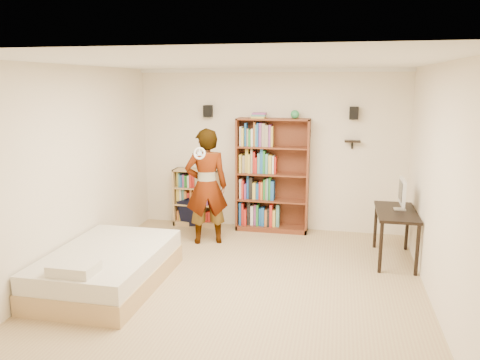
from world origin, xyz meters
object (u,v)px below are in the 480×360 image
object	(u,v)px
tall_bookshelf	(272,176)
low_bookshelf	(197,197)
daybed	(108,263)
computer_desk	(395,236)
person	(207,187)

from	to	relation	value
tall_bookshelf	low_bookshelf	bearing A→B (deg)	178.90
daybed	tall_bookshelf	bearing A→B (deg)	57.40
computer_desk	daybed	bearing A→B (deg)	-155.81
computer_desk	daybed	distance (m)	3.90
low_bookshelf	tall_bookshelf	bearing A→B (deg)	-1.10
tall_bookshelf	low_bookshelf	distance (m)	1.41
computer_desk	person	world-z (taller)	person
computer_desk	person	xyz separation A→B (m)	(-2.80, 0.19, 0.54)
tall_bookshelf	computer_desk	bearing A→B (deg)	-28.32
daybed	person	size ratio (longest dim) A/B	1.08
tall_bookshelf	computer_desk	world-z (taller)	tall_bookshelf
low_bookshelf	daybed	bearing A→B (deg)	-97.26
computer_desk	person	distance (m)	2.85
low_bookshelf	daybed	world-z (taller)	low_bookshelf
daybed	computer_desk	bearing A→B (deg)	24.19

